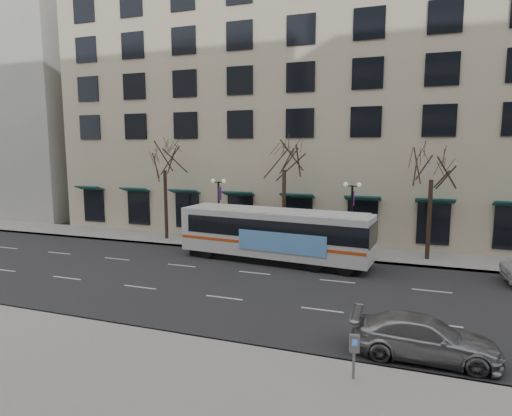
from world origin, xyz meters
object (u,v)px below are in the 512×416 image
at_px(tree_far_left, 164,158).
at_px(lamp_post_left, 219,208).
at_px(silver_car, 424,338).
at_px(pay_station, 354,347).
at_px(lamp_post_right, 352,215).
at_px(city_bus, 275,233).
at_px(tree_far_right, 432,165).
at_px(tree_far_mid, 284,157).

height_order(tree_far_left, lamp_post_left, tree_far_left).
height_order(silver_car, pay_station, pay_station).
bearing_deg(pay_station, lamp_post_right, 85.54).
relative_size(lamp_post_left, city_bus, 0.40).
relative_size(tree_far_left, lamp_post_left, 1.60).
relative_size(tree_far_left, tree_far_right, 1.03).
height_order(tree_far_left, tree_far_right, tree_far_left).
bearing_deg(silver_car, tree_far_right, -3.22).
height_order(lamp_post_right, city_bus, lamp_post_right).
bearing_deg(lamp_post_right, tree_far_mid, 173.17).
bearing_deg(lamp_post_left, pay_station, -53.57).
distance_m(tree_far_left, tree_far_mid, 10.00).
distance_m(tree_far_right, city_bus, 11.17).
bearing_deg(tree_far_right, tree_far_mid, 180.00).
bearing_deg(tree_far_left, tree_far_right, 0.00).
distance_m(lamp_post_right, pay_station, 16.62).
bearing_deg(lamp_post_left, silver_car, -44.04).
distance_m(tree_far_mid, city_bus, 6.14).
relative_size(tree_far_left, city_bus, 0.64).
relative_size(tree_far_mid, silver_car, 1.66).
relative_size(tree_far_left, tree_far_mid, 0.98).
xyz_separation_m(tree_far_left, silver_car, (19.30, -14.42, -5.95)).
distance_m(city_bus, silver_car, 14.10).
height_order(tree_far_mid, pay_station, tree_far_mid).
relative_size(tree_far_right, pay_station, 5.47).
distance_m(silver_car, pay_station, 3.41).
bearing_deg(lamp_post_left, lamp_post_right, 0.00).
height_order(tree_far_right, lamp_post_right, tree_far_right).
bearing_deg(city_bus, pay_station, -57.58).
distance_m(tree_far_mid, lamp_post_right, 6.41).
bearing_deg(tree_far_right, lamp_post_right, -173.15).
bearing_deg(tree_far_mid, silver_car, -57.18).
bearing_deg(silver_car, pay_station, 139.18).
bearing_deg(city_bus, silver_car, -44.80).
xyz_separation_m(tree_far_right, silver_car, (-0.70, -14.42, -5.67)).
distance_m(tree_far_right, silver_car, 15.51).
bearing_deg(pay_station, silver_car, 37.86).
relative_size(tree_far_right, lamp_post_left, 1.55).
bearing_deg(tree_far_mid, lamp_post_right, -6.83).
height_order(lamp_post_left, lamp_post_right, same).
height_order(tree_far_mid, tree_far_right, tree_far_mid).
distance_m(tree_far_right, pay_station, 18.01).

